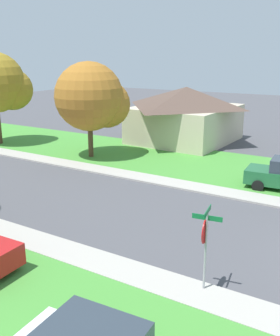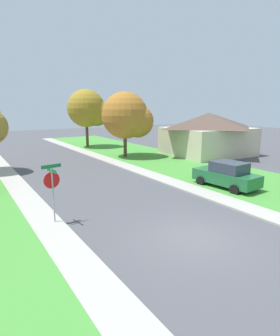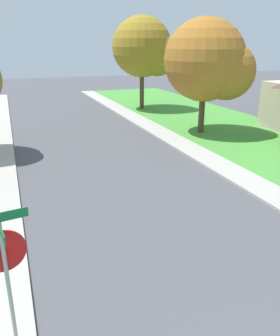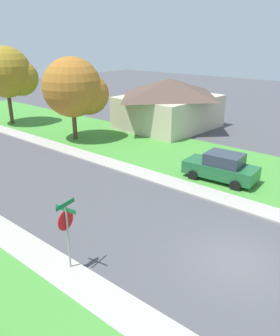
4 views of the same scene
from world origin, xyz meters
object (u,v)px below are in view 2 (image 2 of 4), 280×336
at_px(stop_sign_far_corner, 52,184).
at_px(house_right_setback, 208,133).
at_px(car_green_behind_trees, 227,175).
at_px(tree_sidewalk_mid, 128,117).
at_px(tree_across_left, 89,110).

bearing_deg(stop_sign_far_corner, house_right_setback, 26.40).
relative_size(car_green_behind_trees, house_right_setback, 0.47).
bearing_deg(tree_sidewalk_mid, house_right_setback, -21.77).
bearing_deg(tree_sidewalk_mid, stop_sign_far_corner, -131.52).
bearing_deg(tree_sidewalk_mid, tree_across_left, 92.94).
xyz_separation_m(stop_sign_far_corner, tree_sidewalk_mid, (11.66, 13.17, 2.32)).
bearing_deg(stop_sign_far_corner, tree_sidewalk_mid, 48.48).
xyz_separation_m(car_green_behind_trees, house_right_setback, (8.65, 10.14, 1.50)).
bearing_deg(tree_across_left, stop_sign_far_corner, -116.66).
xyz_separation_m(stop_sign_far_corner, car_green_behind_trees, (11.25, -0.26, -1.01)).
distance_m(car_green_behind_trees, house_right_setback, 13.41).
distance_m(tree_sidewalk_mid, house_right_setback, 9.06).
bearing_deg(tree_across_left, tree_sidewalk_mid, -87.06).
relative_size(stop_sign_far_corner, house_right_setback, 0.30).
bearing_deg(house_right_setback, tree_across_left, 125.06).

